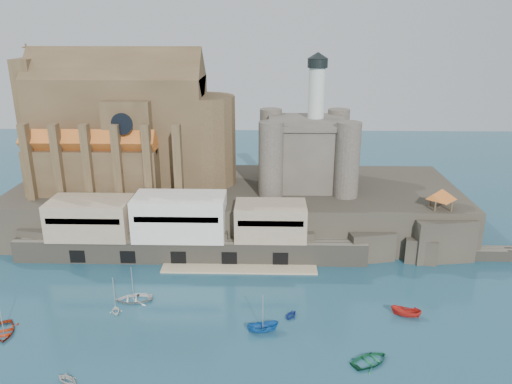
{
  "coord_description": "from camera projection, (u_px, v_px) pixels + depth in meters",
  "views": [
    {
      "loc": [
        7.43,
        -68.4,
        45.25
      ],
      "look_at": [
        4.9,
        32.0,
        11.08
      ],
      "focal_mm": 35.0,
      "sensor_mm": 36.0,
      "label": 1
    }
  ],
  "objects": [
    {
      "name": "boat_1",
      "position": [
        67.0,
        382.0,
        66.13
      ],
      "size": [
        2.87,
        3.35,
        3.32
      ],
      "primitive_type": "imported",
      "rotation": [
        0.0,
        0.0,
        1.09
      ],
      "color": "beige",
      "rests_on": "ground"
    },
    {
      "name": "pavilion",
      "position": [
        442.0,
        195.0,
        99.0
      ],
      "size": [
        6.4,
        6.4,
        5.4
      ],
      "color": "#4A3822",
      "rests_on": "rock_outcrop"
    },
    {
      "name": "boat_4",
      "position": [
        116.0,
        312.0,
        82.11
      ],
      "size": [
        2.77,
        2.2,
        2.8
      ],
      "primitive_type": "imported",
      "rotation": [
        0.0,
        0.0,
        3.48
      ],
      "color": "white",
      "rests_on": "ground"
    },
    {
      "name": "boat_7",
      "position": [
        291.0,
        317.0,
        80.89
      ],
      "size": [
        2.88,
        2.66,
        2.85
      ],
      "primitive_type": "imported",
      "rotation": [
        0.0,
        0.0,
        5.66
      ],
      "color": "navy",
      "rests_on": "ground"
    },
    {
      "name": "boat_5",
      "position": [
        405.0,
        316.0,
        81.1
      ],
      "size": [
        2.25,
        2.22,
        4.85
      ],
      "primitive_type": "imported",
      "rotation": [
        0.0,
        0.0,
        4.47
      ],
      "color": "red",
      "rests_on": "ground"
    },
    {
      "name": "promontory",
      "position": [
        235.0,
        207.0,
        115.17
      ],
      "size": [
        100.0,
        36.0,
        10.0
      ],
      "color": "black",
      "rests_on": "ground"
    },
    {
      "name": "castle_keep",
      "position": [
        307.0,
        149.0,
        112.08
      ],
      "size": [
        21.2,
        21.2,
        29.3
      ],
      "color": "#4A433A",
      "rests_on": "promontory"
    },
    {
      "name": "rock_outcrop",
      "position": [
        437.0,
        236.0,
        101.65
      ],
      "size": [
        14.5,
        10.5,
        8.7
      ],
      "color": "black",
      "rests_on": "ground"
    },
    {
      "name": "boat_0",
      "position": [
        4.0,
        333.0,
        76.66
      ],
      "size": [
        4.49,
        2.83,
        6.08
      ],
      "primitive_type": "imported",
      "rotation": [
        0.0,
        0.0,
        0.4
      ],
      "color": "#952108",
      "rests_on": "ground"
    },
    {
      "name": "boat_6",
      "position": [
        134.0,
        300.0,
        85.69
      ],
      "size": [
        2.04,
        4.62,
        6.26
      ],
      "primitive_type": "imported",
      "rotation": [
        0.0,
        0.0,
        4.88
      ],
      "color": "silver",
      "rests_on": "ground"
    },
    {
      "name": "ground",
      "position": [
        220.0,
        322.0,
        79.49
      ],
      "size": [
        300.0,
        300.0,
        0.0
      ],
      "primitive_type": "plane",
      "color": "#194053",
      "rests_on": "ground"
    },
    {
      "name": "boat_2",
      "position": [
        263.0,
        331.0,
        77.07
      ],
      "size": [
        2.2,
        2.16,
        4.98
      ],
      "primitive_type": "imported",
      "rotation": [
        0.0,
        0.0,
        1.74
      ],
      "color": "#14519A",
      "rests_on": "ground"
    },
    {
      "name": "quay",
      "position": [
        179.0,
        229.0,
        99.61
      ],
      "size": [
        70.0,
        12.0,
        13.05
      ],
      "color": "#666051",
      "rests_on": "ground"
    },
    {
      "name": "church",
      "position": [
        129.0,
        131.0,
        112.54
      ],
      "size": [
        47.0,
        25.93,
        30.51
      ],
      "color": "#4A3822",
      "rests_on": "promontory"
    },
    {
      "name": "boat_3",
      "position": [
        370.0,
        362.0,
        70.08
      ],
      "size": [
        3.23,
        4.28,
        5.95
      ],
      "primitive_type": "imported",
      "rotation": [
        0.0,
        0.0,
        2.11
      ],
      "color": "#19653E",
      "rests_on": "ground"
    }
  ]
}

